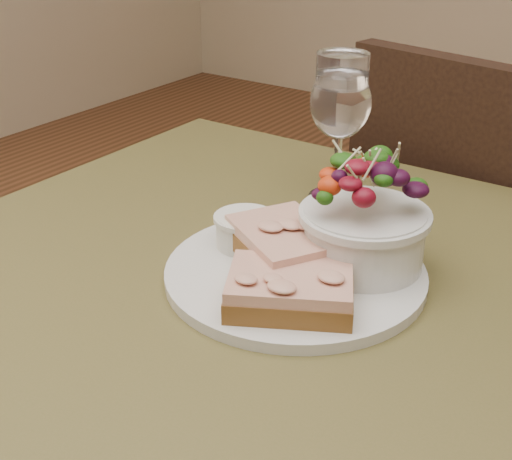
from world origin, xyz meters
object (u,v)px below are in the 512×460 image
Objects in this scene: sandwich_back at (285,243)px; salad_bowl at (365,212)px; chair_far at (487,371)px; cafe_table at (258,362)px; ramekin at (245,229)px; dinner_plate at (295,273)px; wine_glass at (340,107)px; sandwich_front at (290,289)px.

salad_bowl reaches higher than sandwich_back.
cafe_table is at bearing 92.33° from chair_far.
ramekin reaches higher than cafe_table.
salad_bowl is (0.05, 0.05, 0.07)m from dinner_plate.
wine_glass reaches higher than chair_far.
sandwich_back is at bearing 92.94° from chair_far.
sandwich_front is at bearing -28.28° from cafe_table.
ramekin is (-0.15, -0.57, 0.49)m from chair_far.
sandwich_front is 1.00× the size of sandwich_back.
ramekin is at bearing -160.37° from sandwich_back.
wine_glass is (-0.10, 0.27, 0.10)m from sandwich_front.
sandwich_back is at bearing -10.25° from ramekin.
cafe_table is at bearing -42.27° from ramekin.
cafe_table is 0.71m from chair_far.
cafe_table is at bearing -134.72° from salad_bowl.
chair_far is at bearing 82.53° from dinner_plate.
salad_bowl is 0.73× the size of wine_glass.
sandwich_back is (-0.05, 0.06, 0.01)m from sandwich_front.
cafe_table is 0.15m from ramekin.
sandwich_back is at bearing -76.04° from wine_glass.
ramekin is 0.14m from salad_bowl.
chair_far is 0.71m from wine_glass.
salad_bowl is at bearing 45.28° from cafe_table.
sandwich_front is 0.13m from ramekin.
dinner_plate is 1.55× the size of wine_glass.
chair_far is 6.18× the size of sandwich_back.
cafe_table is 0.15m from sandwich_front.
ramekin is at bearing 87.19° from chair_far.
sandwich_back is 0.23m from wine_glass.
sandwich_back is 0.06m from ramekin.
cafe_table is at bearing -131.26° from dinner_plate.
wine_glass is at bearing 81.33° from chair_far.
chair_far reaches higher than sandwich_back.
chair_far is 0.81m from sandwich_front.
salad_bowl reaches higher than dinner_plate.
cafe_table is 0.14m from sandwich_back.
cafe_table is 0.11m from dinner_plate.
wine_glass is (-0.05, 0.20, 0.09)m from sandwich_back.
wine_glass reaches higher than dinner_plate.
sandwich_front is 0.83× the size of wine_glass.
chair_far is at bearing 80.47° from cafe_table.
dinner_plate is 0.10m from salad_bowl.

